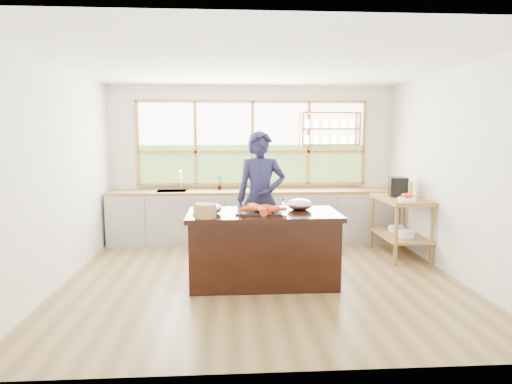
{
  "coord_description": "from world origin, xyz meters",
  "views": [
    {
      "loc": [
        -0.41,
        -5.36,
        1.84
      ],
      "look_at": [
        -0.07,
        0.15,
        1.11
      ],
      "focal_mm": 30.0,
      "sensor_mm": 36.0,
      "label": 1
    }
  ],
  "objects": [
    {
      "name": "ground_plane",
      "position": [
        0.0,
        0.0,
        0.0
      ],
      "size": [
        5.0,
        5.0,
        0.0
      ],
      "primitive_type": "plane",
      "color": "olive"
    },
    {
      "name": "room_shell",
      "position": [
        0.02,
        0.51,
        1.75
      ],
      "size": [
        5.02,
        4.52,
        2.71
      ],
      "color": "silver",
      "rests_on": "ground_plane"
    },
    {
      "name": "back_counter",
      "position": [
        -0.02,
        1.94,
        0.45
      ],
      "size": [
        4.9,
        0.63,
        0.9
      ],
      "color": "#ACABA2",
      "rests_on": "ground_plane"
    },
    {
      "name": "right_shelf_unit",
      "position": [
        2.19,
        0.89,
        0.6
      ],
      "size": [
        0.62,
        1.1,
        0.9
      ],
      "color": "olive",
      "rests_on": "ground_plane"
    },
    {
      "name": "island",
      "position": [
        0.0,
        -0.2,
        0.45
      ],
      "size": [
        1.85,
        0.9,
        0.9
      ],
      "color": "black",
      "rests_on": "ground_plane"
    },
    {
      "name": "cook",
      "position": [
        0.03,
        0.58,
        0.95
      ],
      "size": [
        0.7,
        0.47,
        1.9
      ],
      "primitive_type": "imported",
      "rotation": [
        0.0,
        0.0,
        -0.02
      ],
      "color": "#1B1B3C",
      "rests_on": "ground_plane"
    },
    {
      "name": "potted_plant",
      "position": [
        -0.59,
        2.0,
        1.03
      ],
      "size": [
        0.15,
        0.12,
        0.26
      ],
      "primitive_type": "imported",
      "rotation": [
        0.0,
        0.0,
        0.19
      ],
      "color": "slate",
      "rests_on": "back_counter"
    },
    {
      "name": "cutting_board",
      "position": [
        0.05,
        1.94,
        0.91
      ],
      "size": [
        0.43,
        0.34,
        0.01
      ],
      "primitive_type": "cube",
      "rotation": [
        0.0,
        0.0,
        0.1
      ],
      "color": "#64BE34",
      "rests_on": "back_counter"
    },
    {
      "name": "espresso_machine",
      "position": [
        2.19,
        1.05,
        1.05
      ],
      "size": [
        0.31,
        0.32,
        0.3
      ],
      "primitive_type": "cube",
      "rotation": [
        0.0,
        0.0,
        -0.2
      ],
      "color": "black",
      "rests_on": "right_shelf_unit"
    },
    {
      "name": "wine_bottle",
      "position": [
        2.24,
        0.7,
        1.03
      ],
      "size": [
        0.08,
        0.08,
        0.27
      ],
      "primitive_type": "cylinder",
      "rotation": [
        0.0,
        0.0,
        0.15
      ],
      "color": "#A1A652",
      "rests_on": "right_shelf_unit"
    },
    {
      "name": "fruit_bowl",
      "position": [
        2.14,
        0.58,
        0.94
      ],
      "size": [
        0.25,
        0.25,
        0.11
      ],
      "color": "white",
      "rests_on": "right_shelf_unit"
    },
    {
      "name": "slate_board",
      "position": [
        -0.05,
        -0.26,
        0.91
      ],
      "size": [
        0.59,
        0.46,
        0.02
      ],
      "primitive_type": "cube",
      "rotation": [
        0.0,
        0.0,
        -0.11
      ],
      "color": "black",
      "rests_on": "island"
    },
    {
      "name": "lobster_pile",
      "position": [
        -0.03,
        -0.29,
        0.96
      ],
      "size": [
        0.52,
        0.48,
        0.08
      ],
      "color": "#DB4409",
      "rests_on": "slate_board"
    },
    {
      "name": "mixing_bowl_left",
      "position": [
        -0.64,
        -0.24,
        0.96
      ],
      "size": [
        0.27,
        0.27,
        0.13
      ],
      "primitive_type": "ellipsoid",
      "color": "#ADAEB3",
      "rests_on": "island"
    },
    {
      "name": "mixing_bowl_right",
      "position": [
        0.48,
        -0.04,
        0.97
      ],
      "size": [
        0.32,
        0.32,
        0.15
      ],
      "primitive_type": "ellipsoid",
      "color": "#ADAEB3",
      "rests_on": "island"
    },
    {
      "name": "wine_glass",
      "position": [
        0.22,
        -0.48,
        1.06
      ],
      "size": [
        0.08,
        0.08,
        0.22
      ],
      "color": "white",
      "rests_on": "island"
    },
    {
      "name": "wicker_basket",
      "position": [
        -0.69,
        -0.5,
        0.98
      ],
      "size": [
        0.25,
        0.25,
        0.16
      ],
      "primitive_type": "cylinder",
      "color": "#AF814D",
      "rests_on": "island"
    },
    {
      "name": "parchment_roll",
      "position": [
        -0.83,
        -0.01,
        0.94
      ],
      "size": [
        0.09,
        0.3,
        0.08
      ],
      "primitive_type": "cylinder",
      "rotation": [
        1.57,
        0.0,
        -0.03
      ],
      "color": "white",
      "rests_on": "island"
    }
  ]
}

